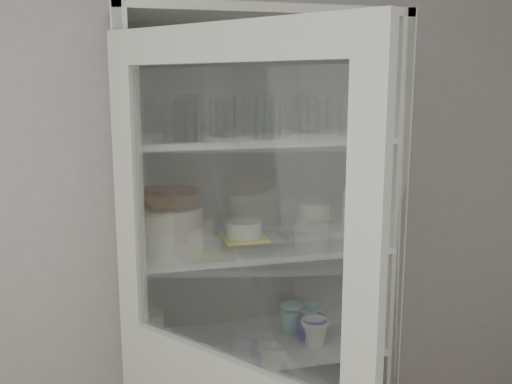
{
  "coord_description": "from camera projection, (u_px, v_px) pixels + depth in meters",
  "views": [
    {
      "loc": [
        -0.33,
        -0.75,
        1.85
      ],
      "look_at": [
        0.2,
        1.27,
        1.45
      ],
      "focal_mm": 40.0,
      "sensor_mm": 36.0,
      "label": 1
    }
  ],
  "objects": [
    {
      "name": "goblet_0",
      "position": [
        185.0,
        112.0,
        2.08
      ],
      "size": [
        0.07,
        0.07,
        0.17
      ],
      "primitive_type": null,
      "color": "silver",
      "rests_on": "shelf_glass"
    },
    {
      "name": "grey_bowl_stack",
      "position": [
        358.0,
        212.0,
        2.23
      ],
      "size": [
        0.12,
        0.12,
        0.18
      ],
      "primitive_type": "cylinder",
      "color": "silver",
      "rests_on": "shelf_plates"
    },
    {
      "name": "white_canister",
      "position": [
        149.0,
        330.0,
        2.16
      ],
      "size": [
        0.14,
        0.14,
        0.14
      ],
      "primitive_type": "cylinder",
      "rotation": [
        0.0,
        0.0,
        0.25
      ],
      "color": "white",
      "rests_on": "shelf_mugs"
    },
    {
      "name": "terracotta_bowl",
      "position": [
        170.0,
        199.0,
        1.97
      ],
      "size": [
        0.23,
        0.23,
        0.06
      ],
      "primitive_type": "imported",
      "rotation": [
        0.0,
        0.0,
        0.01
      ],
      "color": "brown",
      "rests_on": "cream_bowl"
    },
    {
      "name": "glass_platter",
      "position": [
        244.0,
        241.0,
        2.12
      ],
      "size": [
        0.36,
        0.36,
        0.02
      ],
      "primitive_type": "cylinder",
      "rotation": [
        0.0,
        0.0,
        -0.06
      ],
      "color": "silver",
      "rests_on": "shelf_plates"
    },
    {
      "name": "measuring_cups",
      "position": [
        188.0,
        349.0,
        2.11
      ],
      "size": [
        0.1,
        0.1,
        0.04
      ],
      "primitive_type": "cylinder",
      "color": "silver",
      "rests_on": "shelf_mugs"
    },
    {
      "name": "goblet_2",
      "position": [
        301.0,
        111.0,
        2.22
      ],
      "size": [
        0.07,
        0.07,
        0.16
      ],
      "primitive_type": null,
      "color": "silver",
      "rests_on": "shelf_glass"
    },
    {
      "name": "goblet_1",
      "position": [
        193.0,
        112.0,
        2.09
      ],
      "size": [
        0.07,
        0.07,
        0.17
      ],
      "primitive_type": null,
      "color": "silver",
      "rests_on": "shelf_glass"
    },
    {
      "name": "tumbler_7",
      "position": [
        185.0,
        119.0,
        2.0
      ],
      "size": [
        0.07,
        0.07,
        0.13
      ],
      "primitive_type": "cylinder",
      "rotation": [
        0.0,
        0.0,
        0.09
      ],
      "color": "silver",
      "rests_on": "shelf_glass"
    },
    {
      "name": "plate_stack_back",
      "position": [
        186.0,
        227.0,
        2.2
      ],
      "size": [
        0.23,
        0.23,
        0.08
      ],
      "primitive_type": "cylinder",
      "color": "white",
      "rests_on": "shelf_plates"
    },
    {
      "name": "tumbler_6",
      "position": [
        358.0,
        116.0,
        2.02
      ],
      "size": [
        0.09,
        0.09,
        0.15
      ],
      "primitive_type": "cylinder",
      "rotation": [
        0.0,
        0.0,
        -0.23
      ],
      "color": "silver",
      "rests_on": "shelf_glass"
    },
    {
      "name": "mug_blue",
      "position": [
        312.0,
        329.0,
        2.21
      ],
      "size": [
        0.14,
        0.14,
        0.1
      ],
      "primitive_type": "imported",
      "rotation": [
        0.0,
        0.0,
        -0.1
      ],
      "color": "#1815A1",
      "rests_on": "shelf_mugs"
    },
    {
      "name": "tumbler_0",
      "position": [
        186.0,
        118.0,
        1.85
      ],
      "size": [
        0.09,
        0.09,
        0.15
      ],
      "primitive_type": "cylinder",
      "rotation": [
        0.0,
        0.0,
        0.11
      ],
      "color": "silver",
      "rests_on": "shelf_glass"
    },
    {
      "name": "mug_teal",
      "position": [
        310.0,
        319.0,
        2.31
      ],
      "size": [
        0.11,
        0.11,
        0.1
      ],
      "primitive_type": "imported",
      "rotation": [
        0.0,
        0.0,
        -0.01
      ],
      "color": "teal",
      "rests_on": "shelf_mugs"
    },
    {
      "name": "yellow_trivet",
      "position": [
        244.0,
        238.0,
        2.11
      ],
      "size": [
        0.16,
        0.16,
        0.01
      ],
      "primitive_type": "cube",
      "rotation": [
        0.0,
        0.0,
        0.03
      ],
      "color": "#FFF131",
      "rests_on": "glass_platter"
    },
    {
      "name": "goblet_3",
      "position": [
        307.0,
        109.0,
        2.22
      ],
      "size": [
        0.08,
        0.08,
        0.18
      ],
      "primitive_type": null,
      "color": "silver",
      "rests_on": "shelf_glass"
    },
    {
      "name": "mug_white",
      "position": [
        315.0,
        332.0,
        2.18
      ],
      "size": [
        0.13,
        0.13,
        0.1
      ],
      "primitive_type": "imported",
      "rotation": [
        0.0,
        0.0,
        -0.21
      ],
      "color": "white",
      "rests_on": "shelf_mugs"
    },
    {
      "name": "tumbler_3",
      "position": [
        264.0,
        119.0,
        1.92
      ],
      "size": [
        0.08,
        0.08,
        0.14
      ],
      "primitive_type": "cylinder",
      "rotation": [
        0.0,
        0.0,
        -0.19
      ],
      "color": "silver",
      "rests_on": "shelf_glass"
    },
    {
      "name": "tumbler_9",
      "position": [
        218.0,
        117.0,
        2.06
      ],
      "size": [
        0.07,
        0.07,
        0.14
      ],
      "primitive_type": "cylinder",
      "rotation": [
        0.0,
        0.0,
        0.06
      ],
      "color": "silver",
      "rests_on": "shelf_glass"
    },
    {
      "name": "plate_stack_front",
      "position": [
        171.0,
        240.0,
        2.0
      ],
      "size": [
        0.23,
        0.23,
        0.1
      ],
      "primitive_type": "cylinder",
      "color": "white",
      "rests_on": "shelf_plates"
    },
    {
      "name": "tumbler_4",
      "position": [
        272.0,
        120.0,
        1.96
      ],
      "size": [
        0.08,
        0.08,
        0.12
      ],
      "primitive_type": "cylinder",
      "rotation": [
        0.0,
        0.0,
        0.28
      ],
      "color": "silver",
      "rests_on": "shelf_glass"
    },
    {
      "name": "tumbler_5",
      "position": [
        351.0,
        115.0,
        2.03
      ],
      "size": [
        0.1,
        0.1,
        0.15
      ],
      "primitive_type": "cylinder",
      "rotation": [
        0.0,
        0.0,
        -0.35
      ],
      "color": "silver",
      "rests_on": "shelf_glass"
    },
    {
      "name": "white_ramekin",
      "position": [
        244.0,
        229.0,
        2.11
      ],
      "size": [
        0.14,
        0.14,
        0.06
      ],
      "primitive_type": "cylinder",
      "rotation": [
        0.0,
        0.0,
        -0.05
      ],
      "color": "white",
      "rests_on": "yellow_trivet"
    },
    {
      "name": "cream_bowl",
      "position": [
        170.0,
        216.0,
        1.98
      ],
      "size": [
        0.29,
        0.29,
        0.07
      ],
      "primitive_type": "cylinder",
      "rotation": [
        0.0,
        0.0,
        0.38
      ],
      "color": "beige",
      "rests_on": "plate_stack_front"
    },
    {
      "name": "tumbler_1",
      "position": [
        175.0,
        118.0,
        1.85
      ],
      "size": [
        0.1,
        0.1,
        0.16
      ],
      "primitive_type": "cylinder",
      "rotation": [
        0.0,
        0.0,
        -0.39
      ],
      "color": "silver",
      "rests_on": "shelf_glass"
    },
    {
      "name": "wall_back",
      "position": [
        195.0,
        220.0,
        2.32
      ],
      "size": [
        3.6,
        0.02,
        2.6
      ],
      "primitive_type": "cube",
      "color": "#AEA8A3",
      "rests_on": "ground"
    },
    {
      "name": "teal_jar",
      "position": [
        291.0,
        318.0,
        2.3
      ],
      "size": [
        0.09,
        0.09,
        0.11
      ],
      "color": "teal",
      "rests_on": "shelf_mugs"
    },
    {
      "name": "tumbler_2",
      "position": [
        193.0,
        120.0,
        1.88
      ],
      "size": [
        0.09,
        0.09,
        0.14
      ],
      "primitive_type": "cylinder",
      "rotation": [
        0.0,
        0.0,
        0.34
      ],
      "color": "silver",
      "rests_on": "shelf_glass"
    },
    {
      "name": "tumbler_8",
      "position": [
        225.0,
        116.0,
        2.02
      ],
      "size": [
        0.09,
        0.09,
        0.14
      ],
      "primitive_type": "cylinder",
      "rotation": [
        0.0,
        0.0,
        0.32
      ],
      "color": "silver",
      "rests_on": "shelf_glass"
    },
    {
      "name": "pantry_cabinet",
      "position": [
        252.0,
        314.0,
        2.28
      ],
      "size": [
        1.0,
        0.45,
        2.1
      ],
      "color": "beige",
      "rests_on": "floor"
    }
  ]
}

